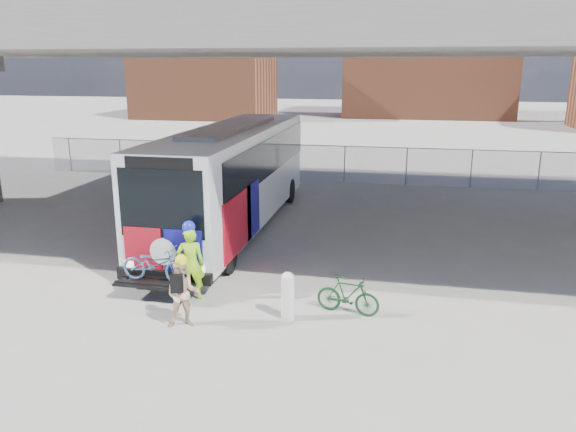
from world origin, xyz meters
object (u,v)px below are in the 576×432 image
(bollard, at_px, (288,294))
(bike_parked, at_px, (348,295))
(cyclist_hivis, at_px, (190,262))
(cyclist_tan, at_px, (183,293))
(bus, at_px, (233,170))

(bollard, relative_size, bike_parked, 0.75)
(cyclist_hivis, distance_m, bike_parked, 3.94)
(bollard, bearing_deg, cyclist_tan, -158.56)
(cyclist_tan, bearing_deg, bollard, 2.66)
(bus, relative_size, cyclist_tan, 7.60)
(cyclist_tan, bearing_deg, bike_parked, 3.32)
(bus, bearing_deg, cyclist_hivis, -82.55)
(bus, bearing_deg, cyclist_tan, -81.14)
(cyclist_hivis, relative_size, cyclist_tan, 1.19)
(cyclist_hivis, height_order, cyclist_tan, cyclist_hivis)
(bike_parked, bearing_deg, cyclist_hivis, 99.74)
(bus, relative_size, bollard, 11.31)
(bus, relative_size, cyclist_hivis, 6.37)
(bollard, relative_size, cyclist_hivis, 0.56)
(bollard, relative_size, cyclist_tan, 0.67)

